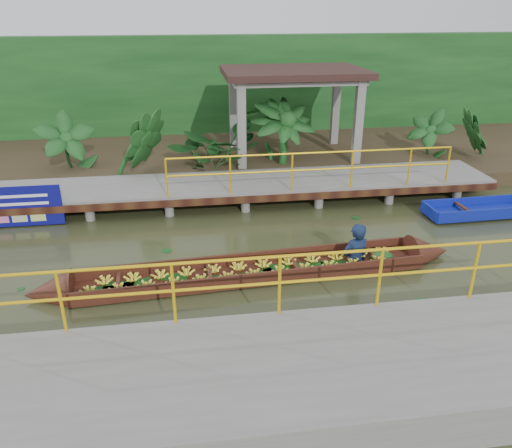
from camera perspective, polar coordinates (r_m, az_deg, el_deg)
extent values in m
plane|color=#30341A|center=(10.78, -4.67, -4.29)|extent=(80.00, 80.00, 0.00)
cube|color=#312918|center=(17.68, -6.44, 7.88)|extent=(30.00, 8.00, 0.45)
cube|color=slate|center=(13.79, -5.78, 4.42)|extent=(16.00, 2.00, 0.15)
cube|color=black|center=(12.88, -5.53, 2.61)|extent=(16.00, 0.12, 0.18)
cylinder|color=#DFA90B|center=(12.96, 6.60, 8.09)|extent=(7.50, 0.05, 0.05)
cylinder|color=#DFA90B|center=(13.09, 6.51, 6.20)|extent=(7.50, 0.05, 0.05)
cylinder|color=#DFA90B|center=(13.10, 6.50, 5.99)|extent=(0.05, 0.05, 1.00)
cylinder|color=slate|center=(13.58, -22.63, 1.04)|extent=(0.24, 0.24, 0.55)
cylinder|color=slate|center=(15.04, -21.32, 3.40)|extent=(0.24, 0.24, 0.55)
cylinder|color=slate|center=(13.21, -14.23, 1.58)|extent=(0.24, 0.24, 0.55)
cylinder|color=slate|center=(14.70, -13.72, 3.94)|extent=(0.24, 0.24, 0.55)
cylinder|color=slate|center=(13.14, -5.54, 2.11)|extent=(0.24, 0.24, 0.55)
cylinder|color=slate|center=(14.63, -5.90, 4.43)|extent=(0.24, 0.24, 0.55)
cylinder|color=slate|center=(13.36, 3.05, 2.58)|extent=(0.24, 0.24, 0.55)
cylinder|color=slate|center=(14.84, 1.85, 4.82)|extent=(0.24, 0.24, 0.55)
cylinder|color=slate|center=(13.88, 11.19, 2.98)|extent=(0.24, 0.24, 0.55)
cylinder|color=slate|center=(15.30, 9.28, 5.12)|extent=(0.24, 0.24, 0.55)
cylinder|color=slate|center=(14.65, 18.61, 3.28)|extent=(0.24, 0.24, 0.55)
cylinder|color=slate|center=(16.01, 16.16, 5.32)|extent=(0.24, 0.24, 0.55)
cylinder|color=slate|center=(13.14, -5.54, 2.11)|extent=(0.24, 0.24, 0.55)
cube|color=slate|center=(7.30, 5.96, -17.27)|extent=(18.00, 2.40, 0.70)
cylinder|color=#DFA90B|center=(7.46, 4.29, -3.62)|extent=(10.00, 0.05, 0.05)
cylinder|color=#DFA90B|center=(7.68, 4.19, -6.60)|extent=(10.00, 0.05, 0.05)
cylinder|color=#DFA90B|center=(7.70, 4.17, -6.92)|extent=(0.05, 0.05, 1.00)
cube|color=slate|center=(15.10, -1.66, 10.62)|extent=(0.25, 0.25, 2.80)
cube|color=slate|center=(15.91, 11.57, 10.85)|extent=(0.25, 0.25, 2.80)
cube|color=slate|center=(17.43, -2.62, 12.43)|extent=(0.25, 0.25, 2.80)
cube|color=slate|center=(18.14, 9.05, 12.63)|extent=(0.25, 0.25, 2.80)
cube|color=slate|center=(16.32, 4.31, 16.23)|extent=(4.00, 2.60, 0.12)
cube|color=#301B18|center=(16.29, 4.33, 16.93)|extent=(4.40, 3.00, 0.20)
cube|color=#123A15|center=(19.74, -7.01, 14.84)|extent=(30.00, 0.80, 4.00)
cube|color=#33150D|center=(10.16, -0.37, -5.76)|extent=(7.08, 1.36, 0.05)
cube|color=#33150D|center=(10.48, -0.87, -4.01)|extent=(7.02, 0.53, 0.30)
cube|color=#33150D|center=(9.73, 0.16, -6.39)|extent=(7.02, 0.53, 0.30)
cone|color=#33150D|center=(10.18, -22.66, -7.30)|extent=(0.93, 0.90, 0.84)
cone|color=#33150D|center=(11.49, 19.13, -3.08)|extent=(0.93, 0.90, 0.84)
ellipsoid|color=#123A15|center=(10.97, 14.19, -3.64)|extent=(0.52, 0.42, 0.23)
imported|color=#111E3E|center=(10.37, 11.58, 0.00)|extent=(0.73, 0.58, 1.77)
cube|color=#0D1B95|center=(14.23, 24.18, 1.24)|extent=(2.85, 0.92, 0.09)
cube|color=#0D1B95|center=(14.52, 23.38, 2.30)|extent=(2.84, 0.13, 0.28)
cube|color=#0D1B95|center=(13.87, 25.18, 1.00)|extent=(2.84, 0.13, 0.28)
cube|color=#0D1B95|center=(13.47, 19.22, 1.34)|extent=(0.08, 0.85, 0.28)
cube|color=black|center=(13.93, 22.66, 1.70)|extent=(0.12, 0.85, 0.05)
imported|color=#123A15|center=(15.68, -21.15, 8.04)|extent=(1.20, 1.20, 1.51)
imported|color=#123A15|center=(15.36, -13.81, 8.65)|extent=(1.20, 1.20, 1.51)
imported|color=#123A15|center=(15.32, -4.36, 9.24)|extent=(1.20, 1.20, 1.51)
imported|color=#123A15|center=(15.58, 3.09, 9.52)|extent=(1.20, 1.20, 1.51)
imported|color=#123A15|center=(17.26, 19.84, 9.59)|extent=(1.20, 1.20, 1.51)
imported|color=#123A15|center=(18.00, 24.13, 9.47)|extent=(1.20, 1.20, 1.51)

